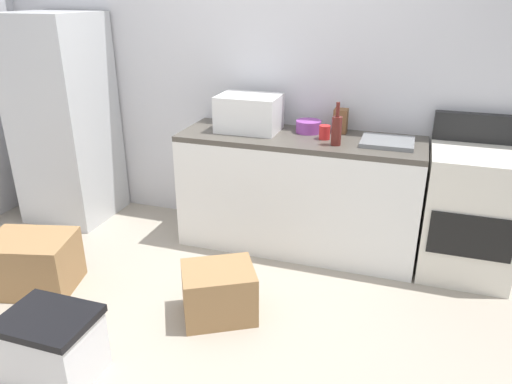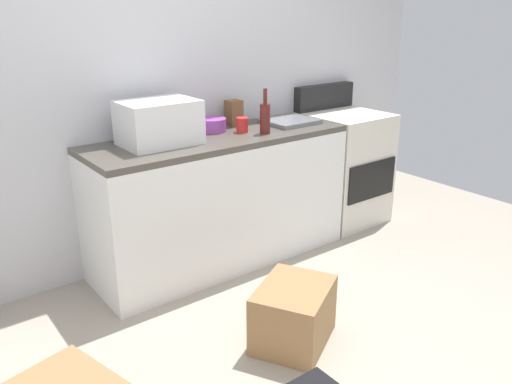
{
  "view_description": "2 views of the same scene",
  "coord_description": "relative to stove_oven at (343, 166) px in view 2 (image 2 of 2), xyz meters",
  "views": [
    {
      "loc": [
        1.07,
        -2.17,
        1.89
      ],
      "look_at": [
        0.1,
        0.75,
        0.61
      ],
      "focal_mm": 33.92,
      "sensor_mm": 36.0,
      "label": 1
    },
    {
      "loc": [
        -1.53,
        -1.6,
        1.7
      ],
      "look_at": [
        0.29,
        0.78,
        0.63
      ],
      "focal_mm": 36.24,
      "sensor_mm": 36.0,
      "label": 2
    }
  ],
  "objects": [
    {
      "name": "mixing_bowl",
      "position": [
        -1.19,
        0.12,
        0.48
      ],
      "size": [
        0.19,
        0.19,
        0.09
      ],
      "primitive_type": "cylinder",
      "color": "purple",
      "rests_on": "kitchen_counter"
    },
    {
      "name": "stove_oven",
      "position": [
        0.0,
        0.0,
        0.0
      ],
      "size": [
        0.6,
        0.61,
        1.1
      ],
      "color": "silver",
      "rests_on": "ground_plane"
    },
    {
      "name": "kitchen_counter",
      "position": [
        -1.22,
        -0.01,
        -0.02
      ],
      "size": [
        1.8,
        0.6,
        0.9
      ],
      "color": "white",
      "rests_on": "ground_plane"
    },
    {
      "name": "wine_bottle",
      "position": [
        -0.94,
        -0.14,
        0.54
      ],
      "size": [
        0.07,
        0.07,
        0.3
      ],
      "color": "#591E19",
      "rests_on": "kitchen_counter"
    },
    {
      "name": "cardboard_box_large",
      "position": [
        -1.46,
        -1.05,
        -0.3
      ],
      "size": [
        0.55,
        0.52,
        0.33
      ],
      "primitive_type": "cube",
      "rotation": [
        0.0,
        0.0,
        0.51
      ],
      "color": "olive",
      "rests_on": "ground_plane"
    },
    {
      "name": "coffee_mug",
      "position": [
        -1.04,
        -0.02,
        0.48
      ],
      "size": [
        0.08,
        0.08,
        0.1
      ],
      "primitive_type": "cylinder",
      "color": "red",
      "rests_on": "kitchen_counter"
    },
    {
      "name": "ground_plane",
      "position": [
        -1.52,
        -1.21,
        -0.47
      ],
      "size": [
        6.0,
        6.0,
        0.0
      ],
      "primitive_type": "plane",
      "color": "#9E9384"
    },
    {
      "name": "sink_basin",
      "position": [
        -0.6,
        -0.0,
        0.45
      ],
      "size": [
        0.36,
        0.32,
        0.03
      ],
      "primitive_type": "cube",
      "color": "slate",
      "rests_on": "kitchen_counter"
    },
    {
      "name": "wall_back",
      "position": [
        -1.52,
        0.34,
        0.83
      ],
      "size": [
        5.0,
        0.1,
        2.6
      ],
      "primitive_type": "cube",
      "color": "silver",
      "rests_on": "ground_plane"
    },
    {
      "name": "microwave",
      "position": [
        -1.63,
        0.03,
        0.57
      ],
      "size": [
        0.46,
        0.34,
        0.27
      ],
      "primitive_type": "cube",
      "color": "white",
      "rests_on": "kitchen_counter"
    },
    {
      "name": "knife_block",
      "position": [
        -0.96,
        0.19,
        0.52
      ],
      "size": [
        0.1,
        0.1,
        0.18
      ],
      "primitive_type": "cube",
      "color": "brown",
      "rests_on": "kitchen_counter"
    }
  ]
}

